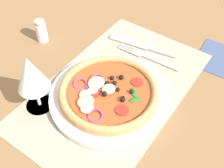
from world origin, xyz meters
TOP-DOWN VIEW (x-y plane):
  - ground_plane at (0.00, 0.00)cm, footprint 190.00×140.00cm
  - placemat at (0.00, 0.00)cm, footprint 50.79×30.41cm
  - plate at (-3.38, -0.78)cm, footprint 28.20×28.20cm
  - pizza at (-3.53, -0.68)cm, footprint 23.47×23.47cm
  - fork at (14.26, -0.25)cm, footprint 2.41×18.04cm
  - knife at (17.44, 2.71)cm, footprint 4.73×20.01cm
  - wine_glass at (-14.21, 11.47)cm, footprint 7.20×7.20cm
  - napkin at (25.54, -17.46)cm, footprint 14.18×12.93cm
  - pepper_shaker at (3.68, 27.95)cm, footprint 3.20×3.20cm

SIDE VIEW (x-z plane):
  - ground_plane at x=0.00cm, z-range -2.40..0.00cm
  - napkin at x=25.54cm, z-range 0.00..0.36cm
  - placemat at x=0.00cm, z-range 0.00..0.40cm
  - fork at x=14.26cm, z-range 0.40..0.84cm
  - knife at x=17.44cm, z-range 0.35..0.96cm
  - plate at x=-3.38cm, z-range 0.40..1.76cm
  - pizza at x=-3.53cm, z-range 1.56..4.16cm
  - pepper_shaker at x=3.68cm, z-range -0.10..6.60cm
  - wine_glass at x=-14.21cm, z-range 2.66..17.56cm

